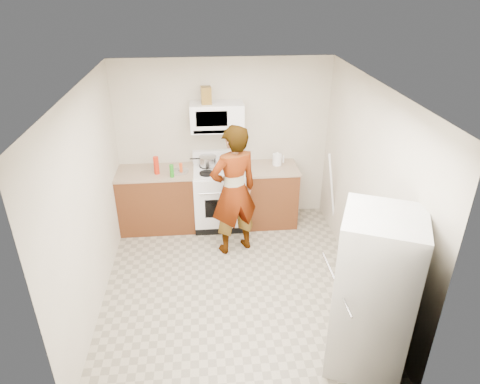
{
  "coord_description": "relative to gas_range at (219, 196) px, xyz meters",
  "views": [
    {
      "loc": [
        -0.31,
        -4.33,
        3.53
      ],
      "look_at": [
        0.14,
        0.55,
        1.02
      ],
      "focal_mm": 32.0,
      "sensor_mm": 36.0,
      "label": 1
    }
  ],
  "objects": [
    {
      "name": "jug",
      "position": [
        -0.14,
        0.1,
        1.53
      ],
      "size": [
        0.15,
        0.15,
        0.24
      ],
      "primitive_type": "cube",
      "rotation": [
        0.0,
        0.0,
        0.1
      ],
      "color": "brown",
      "rests_on": "microwave"
    },
    {
      "name": "fridge",
      "position": [
        1.31,
        -2.82,
        0.36
      ],
      "size": [
        0.92,
        0.92,
        1.7
      ],
      "primitive_type": "cube",
      "rotation": [
        0.0,
        0.0,
        -0.41
      ],
      "color": "silver",
      "rests_on": "floor"
    },
    {
      "name": "cabinet_right",
      "position": [
        0.78,
        0.01,
        -0.04
      ],
      "size": [
        0.8,
        0.62,
        0.9
      ],
      "primitive_type": "cube",
      "color": "#5B2815",
      "rests_on": "floor"
    },
    {
      "name": "bottle_green_cap",
      "position": [
        -0.67,
        -0.21,
        0.54
      ],
      "size": [
        0.07,
        0.07,
        0.19
      ],
      "primitive_type": "cylinder",
      "rotation": [
        0.0,
        0.0,
        -0.27
      ],
      "color": "#1D7B16",
      "rests_on": "counter_left"
    },
    {
      "name": "counter_left",
      "position": [
        -0.94,
        0.01,
        0.43
      ],
      "size": [
        1.14,
        0.64,
        0.03
      ],
      "primitive_type": "cube",
      "color": "#9F876B",
      "rests_on": "cabinet_left"
    },
    {
      "name": "pot_lid",
      "position": [
        -0.57,
        -0.04,
        0.46
      ],
      "size": [
        0.28,
        0.28,
        0.01
      ],
      "primitive_type": "cylinder",
      "rotation": [
        0.0,
        0.0,
        -0.05
      ],
      "color": "white",
      "rests_on": "counter_left"
    },
    {
      "name": "back_wall",
      "position": [
        0.1,
        0.31,
        0.76
      ],
      "size": [
        3.2,
        0.02,
        2.5
      ],
      "primitive_type": "cube",
      "color": "beige",
      "rests_on": "floor"
    },
    {
      "name": "microwave",
      "position": [
        0.0,
        0.13,
        1.21
      ],
      "size": [
        0.76,
        0.38,
        0.4
      ],
      "primitive_type": "cube",
      "color": "white",
      "rests_on": "back_wall"
    },
    {
      "name": "kettle",
      "position": [
        0.89,
        0.09,
        0.53
      ],
      "size": [
        0.18,
        0.18,
        0.17
      ],
      "primitive_type": "cylinder",
      "rotation": [
        0.0,
        0.0,
        0.38
      ],
      "color": "white",
      "rests_on": "counter_right"
    },
    {
      "name": "gas_range",
      "position": [
        0.0,
        0.0,
        0.0
      ],
      "size": [
        0.76,
        0.65,
        1.13
      ],
      "color": "white",
      "rests_on": "floor"
    },
    {
      "name": "counter_right",
      "position": [
        0.78,
        0.01,
        0.43
      ],
      "size": [
        0.82,
        0.64,
        0.03
      ],
      "primitive_type": "cube",
      "color": "#9F876B",
      "rests_on": "cabinet_right"
    },
    {
      "name": "saucepan",
      "position": [
        -0.15,
        0.12,
        0.54
      ],
      "size": [
        0.27,
        0.27,
        0.14
      ],
      "primitive_type": "cylinder",
      "rotation": [
        0.0,
        0.0,
        0.1
      ],
      "color": "#B0AFB4",
      "rests_on": "gas_range"
    },
    {
      "name": "broom",
      "position": [
        1.64,
        -0.41,
        0.17
      ],
      "size": [
        0.28,
        0.14,
        1.3
      ],
      "primitive_type": "cylinder",
      "rotation": [
        0.14,
        -0.14,
        -0.4
      ],
      "color": "white",
      "rests_on": "floor"
    },
    {
      "name": "bottle_hot_sauce",
      "position": [
        -0.55,
        -0.06,
        0.52
      ],
      "size": [
        0.05,
        0.05,
        0.14
      ],
      "primitive_type": "cylinder",
      "rotation": [
        0.0,
        0.0,
        0.03
      ],
      "color": "#D24617",
      "rests_on": "counter_left"
    },
    {
      "name": "person",
      "position": [
        0.17,
        -0.72,
        0.44
      ],
      "size": [
        0.79,
        0.66,
        1.85
      ],
      "primitive_type": "imported",
      "rotation": [
        0.0,
        0.0,
        3.52
      ],
      "color": "tan",
      "rests_on": "floor"
    },
    {
      "name": "bottle_spray",
      "position": [
        -0.9,
        -0.07,
        0.58
      ],
      "size": [
        0.08,
        0.08,
        0.26
      ],
      "primitive_type": "cylinder",
      "rotation": [
        0.0,
        0.0,
        0.09
      ],
      "color": "red",
      "rests_on": "counter_left"
    },
    {
      "name": "tray",
      "position": [
        0.2,
        -0.13,
        0.47
      ],
      "size": [
        0.26,
        0.18,
        0.05
      ],
      "primitive_type": "cube",
      "rotation": [
        0.0,
        0.0,
        0.1
      ],
      "color": "silver",
      "rests_on": "gas_range"
    },
    {
      "name": "cabinet_left",
      "position": [
        -0.94,
        0.01,
        -0.04
      ],
      "size": [
        1.12,
        0.62,
        0.9
      ],
      "primitive_type": "cube",
      "color": "#5B2815",
      "rests_on": "floor"
    },
    {
      "name": "right_wall",
      "position": [
        1.69,
        -1.48,
        0.76
      ],
      "size": [
        0.02,
        3.6,
        2.5
      ],
      "primitive_type": "cube",
      "color": "beige",
      "rests_on": "floor"
    },
    {
      "name": "floor",
      "position": [
        0.1,
        -1.48,
        -0.49
      ],
      "size": [
        3.6,
        3.6,
        0.0
      ],
      "primitive_type": "plane",
      "color": "gray",
      "rests_on": "ground"
    }
  ]
}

